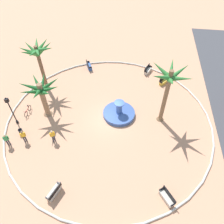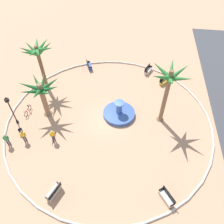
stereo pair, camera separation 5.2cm
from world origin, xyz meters
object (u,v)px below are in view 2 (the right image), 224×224
(trash_bin, at_px, (21,131))
(fountain, at_px, (119,113))
(bench_southwest, at_px, (166,198))
(palm_tree_mid_plaza, at_px, (38,54))
(bench_west, at_px, (89,66))
(bicycle_red_frame, at_px, (28,111))
(palm_tree_by_curb, at_px, (169,83))
(lamppost, at_px, (11,109))
(palm_tree_near_fountain, at_px, (42,92))
(person_pedestrian_stroll, at_px, (53,135))
(bench_east, at_px, (148,71))
(bench_north, at_px, (54,192))
(person_cyclist_photo, at_px, (23,136))
(person_cyclist_helmet, at_px, (7,139))
(bench_southeast, at_px, (164,81))

(trash_bin, bearing_deg, fountain, 112.74)
(fountain, xyz_separation_m, bench_southwest, (9.05, 5.07, 0.05))
(fountain, relative_size, palm_tree_mid_plaza, 0.57)
(bench_west, bearing_deg, fountain, 32.08)
(bench_west, bearing_deg, bicycle_red_frame, -27.81)
(palm_tree_by_curb, relative_size, lamppost, 1.82)
(palm_tree_near_fountain, relative_size, palm_tree_mid_plaza, 0.74)
(bicycle_red_frame, relative_size, person_pedestrian_stroll, 1.01)
(trash_bin, bearing_deg, bench_east, 134.55)
(bench_west, xyz_separation_m, bench_north, (18.36, 0.95, 0.00))
(fountain, height_order, bench_north, fountain)
(palm_tree_near_fountain, distance_m, person_cyclist_photo, 4.80)
(fountain, relative_size, bench_north, 2.16)
(palm_tree_near_fountain, bearing_deg, fountain, 96.97)
(bench_west, bearing_deg, person_pedestrian_stroll, -3.77)
(lamppost, bearing_deg, person_pedestrian_stroll, 69.29)
(palm_tree_mid_plaza, height_order, trash_bin, palm_tree_mid_plaza)
(fountain, distance_m, person_cyclist_helmet, 11.98)
(person_cyclist_photo, bearing_deg, bench_north, 43.97)
(person_cyclist_helmet, bearing_deg, bench_east, 136.43)
(bench_east, relative_size, bench_north, 1.00)
(lamppost, distance_m, person_cyclist_photo, 3.28)
(palm_tree_near_fountain, xyz_separation_m, lamppost, (1.74, -2.96, -1.14))
(fountain, height_order, person_cyclist_helmet, fountain)
(bench_east, relative_size, bench_west, 1.00)
(palm_tree_mid_plaza, bearing_deg, bench_east, 112.17)
(bench_west, relative_size, lamppost, 0.44)
(bench_east, distance_m, person_cyclist_photo, 18.24)
(fountain, distance_m, bench_southwest, 10.37)
(palm_tree_by_curb, distance_m, bench_west, 13.97)
(fountain, bearing_deg, person_cyclist_helmet, -61.68)
(bench_west, distance_m, bench_southeast, 10.74)
(fountain, height_order, bicycle_red_frame, fountain)
(lamppost, xyz_separation_m, bicycle_red_frame, (-1.54, 0.64, -1.85))
(trash_bin, relative_size, person_cyclist_helmet, 0.43)
(bench_east, xyz_separation_m, person_cyclist_helmet, (14.27, -13.58, 0.60))
(trash_bin, bearing_deg, bench_southwest, 71.87)
(bench_north, xyz_separation_m, person_cyclist_helmet, (-4.22, -6.16, 0.60))
(palm_tree_near_fountain, relative_size, bench_east, 2.81)
(fountain, bearing_deg, palm_tree_mid_plaza, -109.10)
(palm_tree_near_fountain, bearing_deg, person_cyclist_photo, -14.03)
(lamppost, distance_m, bicycle_red_frame, 2.49)
(bench_southeast, xyz_separation_m, person_cyclist_photo, (11.51, -14.34, 0.57))
(bicycle_red_frame, bearing_deg, bench_east, 126.02)
(bench_west, relative_size, bench_southeast, 1.08)
(palm_tree_mid_plaza, height_order, person_pedestrian_stroll, palm_tree_mid_plaza)
(palm_tree_near_fountain, xyz_separation_m, bench_southwest, (8.06, 13.16, -3.02))
(palm_tree_by_curb, bearing_deg, lamppost, -80.10)
(fountain, distance_m, person_cyclist_photo, 10.39)
(bench_east, xyz_separation_m, person_pedestrian_stroll, (13.17, -9.22, 0.61))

